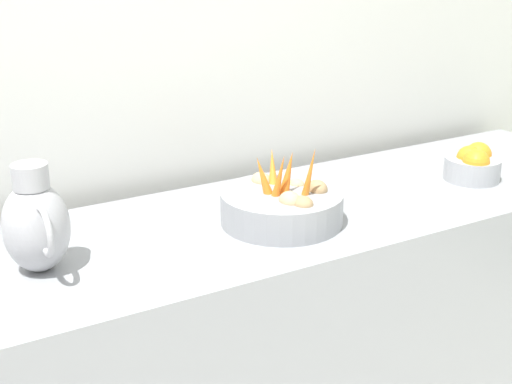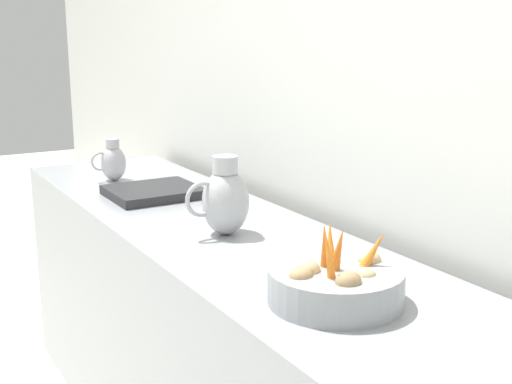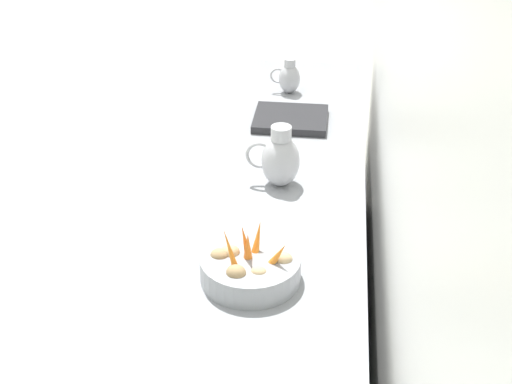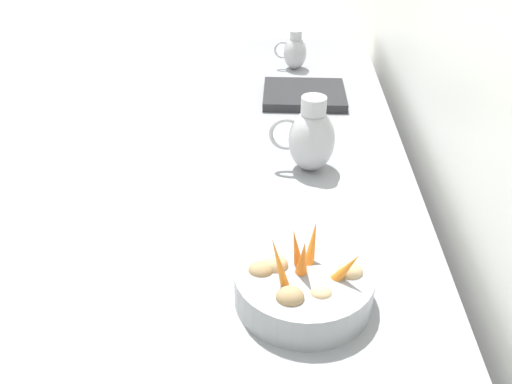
# 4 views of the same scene
# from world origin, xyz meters

# --- Properties ---
(vegetable_colander) EXTENTS (0.32, 0.32, 0.22)m
(vegetable_colander) POSITION_xyz_m (-1.46, 0.48, 0.98)
(vegetable_colander) COLOR gray
(vegetable_colander) RESTS_ON prep_counter
(orange_bowl) EXTENTS (0.17, 0.17, 0.11)m
(orange_bowl) POSITION_xyz_m (-1.46, 1.18, 0.98)
(orange_bowl) COLOR #9EA0A5
(orange_bowl) RESTS_ON prep_counter
(metal_pitcher_tall) EXTENTS (0.21, 0.15, 0.25)m
(metal_pitcher_tall) POSITION_xyz_m (-1.50, -0.15, 1.04)
(metal_pitcher_tall) COLOR #A3A3A8
(metal_pitcher_tall) RESTS_ON prep_counter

